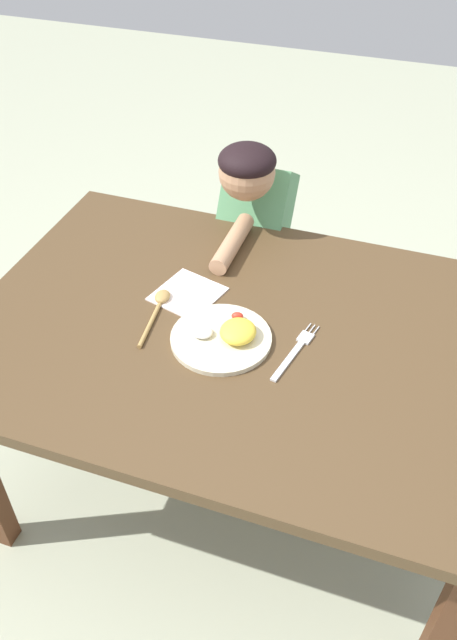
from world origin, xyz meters
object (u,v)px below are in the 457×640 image
fork (295,351)px  plate (225,336)px  spoon (159,305)px  person (255,254)px

fork → plate: bearing=107.4°
spoon → person: (0.10, 0.53, -0.18)m
fork → person: bearing=37.7°
plate → spoon: bearing=163.3°
fork → person: (-0.27, 0.57, -0.17)m
spoon → person: 0.56m
plate → fork: bearing=5.3°
plate → fork: 0.17m
spoon → person: person is taller
person → fork: bearing=115.6°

